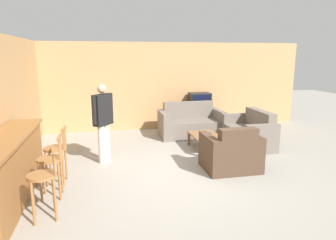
# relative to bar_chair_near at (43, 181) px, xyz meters

# --- Properties ---
(ground_plane) EXTENTS (24.00, 24.00, 0.00)m
(ground_plane) POSITION_rel_bar_chair_near_xyz_m (2.36, 1.18, -0.55)
(ground_plane) COLOR gray
(wall_back) EXTENTS (9.40, 0.08, 2.60)m
(wall_back) POSITION_rel_bar_chair_near_xyz_m (2.36, 4.87, 0.75)
(wall_back) COLOR tan
(wall_back) RESTS_ON ground_plane
(wall_left) EXTENTS (0.08, 8.69, 2.60)m
(wall_left) POSITION_rel_bar_chair_near_xyz_m (-0.93, 2.53, 0.75)
(wall_left) COLOR tan
(wall_left) RESTS_ON ground_plane
(bar_counter) EXTENTS (0.55, 2.64, 1.03)m
(bar_counter) POSITION_rel_bar_chair_near_xyz_m (-0.59, 0.62, -0.03)
(bar_counter) COLOR brown
(bar_counter) RESTS_ON ground_plane
(bar_chair_near) EXTENTS (0.46, 0.46, 1.00)m
(bar_chair_near) POSITION_rel_bar_chair_near_xyz_m (0.00, 0.00, 0.00)
(bar_chair_near) COLOR #996638
(bar_chair_near) RESTS_ON ground_plane
(bar_chair_mid) EXTENTS (0.39, 0.39, 1.00)m
(bar_chair_mid) POSITION_rel_bar_chair_near_xyz_m (0.00, 0.66, 0.00)
(bar_chair_mid) COLOR #996638
(bar_chair_mid) RESTS_ON ground_plane
(bar_chair_far) EXTENTS (0.41, 0.41, 1.00)m
(bar_chair_far) POSITION_rel_bar_chair_near_xyz_m (0.00, 1.22, 0.00)
(bar_chair_far) COLOR #996638
(bar_chair_far) RESTS_ON ground_plane
(couch_far) EXTENTS (1.75, 0.88, 0.93)m
(couch_far) POSITION_rel_bar_chair_near_xyz_m (3.20, 3.79, -0.22)
(couch_far) COLOR #70665B
(couch_far) RESTS_ON ground_plane
(armchair_near) EXTENTS (1.04, 0.84, 0.90)m
(armchair_near) POSITION_rel_bar_chair_near_xyz_m (3.24, 1.14, -0.22)
(armchair_near) COLOR #4C3828
(armchair_near) RESTS_ON ground_plane
(loveseat_right) EXTENTS (0.81, 1.47, 0.89)m
(loveseat_right) POSITION_rel_bar_chair_near_xyz_m (4.37, 2.54, -0.23)
(loveseat_right) COLOR #70665B
(loveseat_right) RESTS_ON ground_plane
(coffee_table) EXTENTS (0.64, 1.01, 0.36)m
(coffee_table) POSITION_rel_bar_chair_near_xyz_m (3.19, 2.47, -0.24)
(coffee_table) COLOR brown
(coffee_table) RESTS_ON ground_plane
(tv_unit) EXTENTS (1.07, 0.51, 0.60)m
(tv_unit) POSITION_rel_bar_chair_near_xyz_m (3.70, 4.54, -0.25)
(tv_unit) COLOR #513823
(tv_unit) RESTS_ON ground_plane
(tv) EXTENTS (0.63, 0.44, 0.51)m
(tv) POSITION_rel_bar_chair_near_xyz_m (3.70, 4.54, 0.30)
(tv) COLOR black
(tv) RESTS_ON tv_unit
(book_on_table) EXTENTS (0.25, 0.19, 0.03)m
(book_on_table) POSITION_rel_bar_chair_near_xyz_m (3.24, 2.58, -0.18)
(book_on_table) COLOR navy
(book_on_table) RESTS_ON coffee_table
(person_by_window) EXTENTS (0.43, 0.44, 1.65)m
(person_by_window) POSITION_rel_bar_chair_near_xyz_m (0.82, 2.14, 0.38)
(person_by_window) COLOR silver
(person_by_window) RESTS_ON ground_plane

